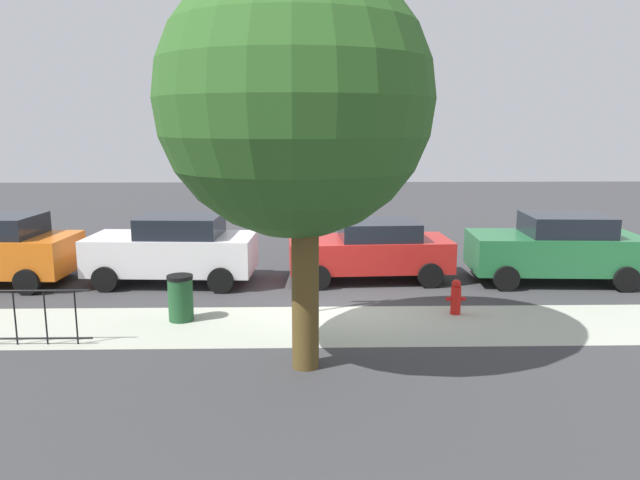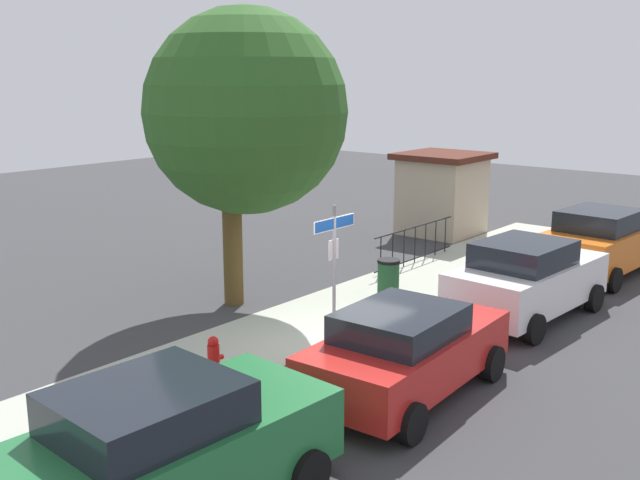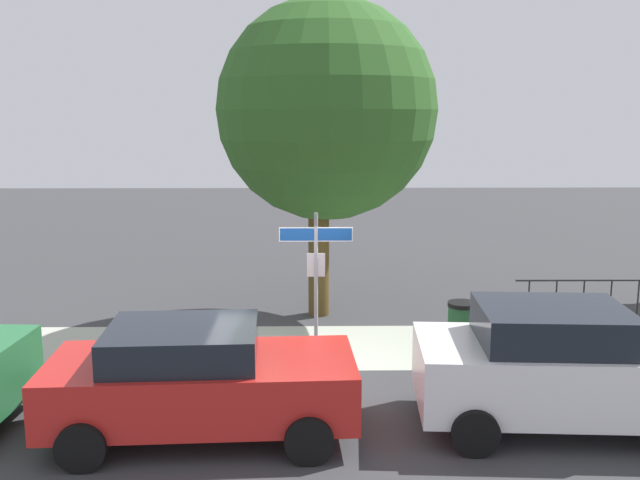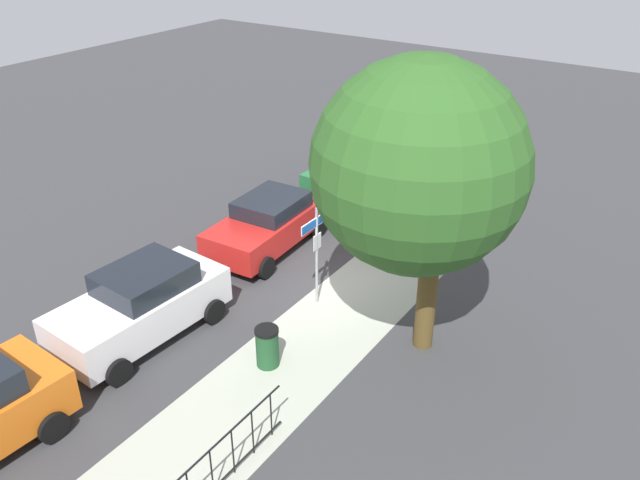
{
  "view_description": "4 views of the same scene",
  "coord_description": "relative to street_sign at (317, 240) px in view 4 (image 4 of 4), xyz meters",
  "views": [
    {
      "loc": [
        0.65,
        13.48,
        4.12
      ],
      "look_at": [
        0.36,
        0.68,
        1.68
      ],
      "focal_mm": 34.59,
      "sensor_mm": 36.0,
      "label": 1
    },
    {
      "loc": [
        -10.97,
        -8.81,
        5.35
      ],
      "look_at": [
        0.82,
        0.97,
        1.88
      ],
      "focal_mm": 41.66,
      "sensor_mm": 36.0,
      "label": 2
    },
    {
      "loc": [
        0.49,
        -11.72,
        4.46
      ],
      "look_at": [
        0.65,
        -0.2,
        2.36
      ],
      "focal_mm": 39.66,
      "sensor_mm": 36.0,
      "label": 3
    },
    {
      "loc": [
        12.28,
        8.34,
        9.52
      ],
      "look_at": [
        0.38,
        0.36,
        1.74
      ],
      "focal_mm": 36.28,
      "sensor_mm": 36.0,
      "label": 4
    }
  ],
  "objects": [
    {
      "name": "ground_plane",
      "position": [
        -0.59,
        -0.4,
        -1.85
      ],
      "size": [
        60.0,
        60.0,
        0.0
      ],
      "primitive_type": "plane",
      "color": "#38383A"
    },
    {
      "name": "sidewalk_strip",
      "position": [
        1.41,
        0.9,
        -1.85
      ],
      "size": [
        24.0,
        2.6,
        0.0
      ],
      "primitive_type": "cube",
      "color": "#A9AE9D",
      "rests_on": "ground_plane"
    },
    {
      "name": "street_sign",
      "position": [
        0.0,
        0.0,
        0.0
      ],
      "size": [
        1.29,
        0.07,
        2.73
      ],
      "color": "#9EA0A5",
      "rests_on": "ground_plane"
    },
    {
      "name": "shade_tree",
      "position": [
        0.25,
        2.79,
        2.59
      ],
      "size": [
        4.59,
        4.59,
        6.8
      ],
      "color": "brown",
      "rests_on": "ground_plane"
    },
    {
      "name": "car_green",
      "position": [
        -6.47,
        -2.54,
        -0.94
      ],
      "size": [
        4.42,
        2.33,
        1.79
      ],
      "rotation": [
        0.0,
        0.0,
        -0.05
      ],
      "color": "#236C39",
      "rests_on": "ground_plane"
    },
    {
      "name": "car_red",
      "position": [
        -1.65,
        -2.85,
        -1.03
      ],
      "size": [
        4.3,
        2.23,
        1.58
      ],
      "rotation": [
        0.0,
        0.0,
        0.05
      ],
      "color": "red",
      "rests_on": "ground_plane"
    },
    {
      "name": "car_white",
      "position": [
        3.51,
        -2.65,
        -0.95
      ],
      "size": [
        4.34,
        2.3,
        1.77
      ],
      "rotation": [
        0.0,
        0.0,
        -0.06
      ],
      "color": "white",
      "rests_on": "ground_plane"
    },
    {
      "name": "iron_fence",
      "position": [
        6.1,
        1.9,
        -1.29
      ],
      "size": [
        3.97,
        0.04,
        1.07
      ],
      "color": "black",
      "rests_on": "ground_plane"
    },
    {
      "name": "fire_hydrant",
      "position": [
        -3.19,
        0.2,
        -1.46
      ],
      "size": [
        0.42,
        0.22,
        0.78
      ],
      "color": "red",
      "rests_on": "ground_plane"
    },
    {
      "name": "trash_bin",
      "position": [
        2.72,
        0.5,
        -1.35
      ],
      "size": [
        0.55,
        0.55,
        0.98
      ],
      "color": "#1E4C28",
      "rests_on": "ground_plane"
    }
  ]
}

